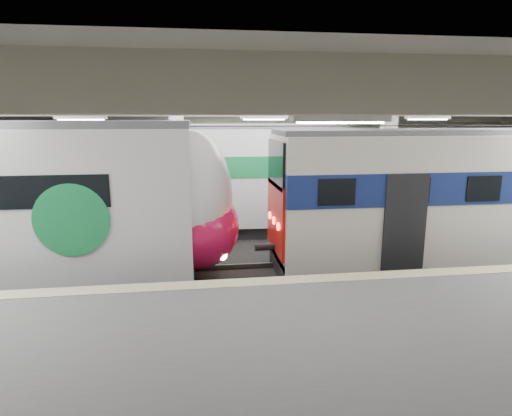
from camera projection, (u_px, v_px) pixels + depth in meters
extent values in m
cube|color=black|center=(273.00, 276.00, 13.75)|extent=(36.00, 24.00, 0.10)
cube|color=silver|center=(274.00, 97.00, 12.57)|extent=(36.00, 24.00, 0.20)
cube|color=beige|center=(241.00, 159.00, 22.85)|extent=(30.00, 0.10, 5.50)
cube|color=beige|center=(490.00, 397.00, 3.47)|extent=(30.00, 0.10, 5.50)
cube|color=#5B5B5E|center=(339.00, 381.00, 7.32)|extent=(30.00, 7.00, 1.10)
cube|color=#C9C28E|center=(297.00, 280.00, 10.35)|extent=(30.00, 0.50, 0.02)
cube|color=beige|center=(179.00, 179.00, 15.67)|extent=(0.50, 0.50, 5.50)
cube|color=beige|center=(386.00, 175.00, 16.73)|extent=(0.50, 0.50, 5.50)
cube|color=beige|center=(274.00, 107.00, 12.64)|extent=(30.00, 18.00, 0.50)
cube|color=#59544C|center=(273.00, 272.00, 13.72)|extent=(30.00, 1.52, 0.16)
cube|color=#59544C|center=(251.00, 229.00, 19.05)|extent=(30.00, 1.52, 0.16)
cylinder|color=black|center=(274.00, 126.00, 12.75)|extent=(30.00, 0.03, 0.03)
cylinder|color=black|center=(251.00, 123.00, 18.08)|extent=(30.00, 0.03, 0.03)
cube|color=white|center=(288.00, 119.00, 10.77)|extent=(26.00, 8.40, 0.12)
ellipsoid|color=silver|center=(192.00, 198.00, 12.86)|extent=(2.46, 3.03, 4.08)
ellipsoid|color=#BE0F40|center=(197.00, 227.00, 13.07)|extent=(2.61, 3.10, 2.50)
cylinder|color=#178243|center=(71.00, 220.00, 10.97)|extent=(1.92, 0.06, 1.92)
cube|color=beige|center=(482.00, 194.00, 14.16)|extent=(13.82, 3.03, 3.93)
cube|color=navy|center=(484.00, 180.00, 14.06)|extent=(13.86, 3.09, 0.96)
cube|color=#B6110C|center=(276.00, 217.00, 13.34)|extent=(0.08, 2.58, 2.16)
cube|color=black|center=(276.00, 164.00, 13.00)|extent=(0.08, 2.42, 1.42)
cube|color=#4C4C51|center=(489.00, 131.00, 13.73)|extent=(13.82, 2.36, 0.16)
cube|color=black|center=(475.00, 255.00, 14.60)|extent=(13.82, 2.12, 0.70)
cube|color=silver|center=(170.00, 177.00, 18.08)|extent=(14.80, 3.33, 4.00)
cube|color=#178243|center=(169.00, 164.00, 17.97)|extent=(14.84, 3.40, 0.84)
cube|color=#4C4C51|center=(168.00, 126.00, 17.64)|extent=(14.78, 2.81, 0.16)
cube|color=black|center=(172.00, 227.00, 18.54)|extent=(14.79, 3.02, 0.60)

